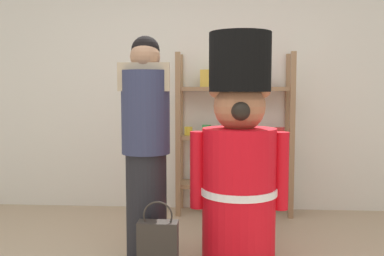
{
  "coord_description": "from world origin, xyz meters",
  "views": [
    {
      "loc": [
        0.29,
        -2.39,
        1.26
      ],
      "look_at": [
        0.09,
        0.64,
        1.0
      ],
      "focal_mm": 39.9,
      "sensor_mm": 36.0,
      "label": 1
    }
  ],
  "objects_px": {
    "teddy_bear_guard": "(239,162)",
    "person_shopper": "(146,147)",
    "shopping_bag": "(158,248)",
    "merchandise_shelf": "(234,131)"
  },
  "relations": [
    {
      "from": "person_shopper",
      "to": "shopping_bag",
      "type": "relative_size",
      "value": 3.14
    },
    {
      "from": "teddy_bear_guard",
      "to": "shopping_bag",
      "type": "xyz_separation_m",
      "value": [
        -0.55,
        -0.22,
        -0.56
      ]
    },
    {
      "from": "merchandise_shelf",
      "to": "teddy_bear_guard",
      "type": "distance_m",
      "value": 1.37
    },
    {
      "from": "shopping_bag",
      "to": "merchandise_shelf",
      "type": "bearing_deg",
      "value": 70.67
    },
    {
      "from": "teddy_bear_guard",
      "to": "person_shopper",
      "type": "relative_size",
      "value": 1.01
    },
    {
      "from": "merchandise_shelf",
      "to": "person_shopper",
      "type": "distance_m",
      "value": 1.49
    },
    {
      "from": "teddy_bear_guard",
      "to": "person_shopper",
      "type": "xyz_separation_m",
      "value": [
        -0.67,
        0.04,
        0.09
      ]
    },
    {
      "from": "merchandise_shelf",
      "to": "shopping_bag",
      "type": "xyz_separation_m",
      "value": [
        -0.56,
        -1.59,
        -0.65
      ]
    },
    {
      "from": "merchandise_shelf",
      "to": "teddy_bear_guard",
      "type": "height_order",
      "value": "teddy_bear_guard"
    },
    {
      "from": "merchandise_shelf",
      "to": "shopping_bag",
      "type": "distance_m",
      "value": 1.8
    }
  ]
}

